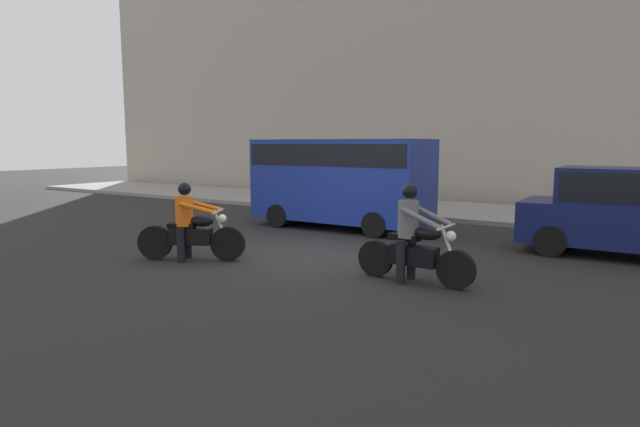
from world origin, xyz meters
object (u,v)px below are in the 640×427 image
(motorcycle_with_rider_gray, at_px, (413,243))
(parked_van_cobalt_blue, at_px, (341,177))
(motorcycle_with_rider_orange_stripe, at_px, (190,229))
(parked_hatchback_navy, at_px, (620,211))
(street_sign_post, at_px, (415,167))

(motorcycle_with_rider_gray, height_order, parked_van_cobalt_blue, parked_van_cobalt_blue)
(motorcycle_with_rider_orange_stripe, xyz_separation_m, parked_hatchback_navy, (7.01, 4.97, 0.30))
(motorcycle_with_rider_orange_stripe, relative_size, parked_hatchback_navy, 0.53)
(parked_van_cobalt_blue, relative_size, parked_hatchback_navy, 1.30)
(motorcycle_with_rider_gray, bearing_deg, street_sign_post, 112.75)
(motorcycle_with_rider_gray, bearing_deg, parked_hatchback_navy, 57.09)
(motorcycle_with_rider_orange_stripe, bearing_deg, motorcycle_with_rider_gray, 10.77)
(motorcycle_with_rider_gray, xyz_separation_m, parked_hatchback_navy, (2.69, 4.15, 0.27))
(motorcycle_with_rider_orange_stripe, bearing_deg, street_sign_post, 86.36)
(street_sign_post, bearing_deg, parked_hatchback_navy, -36.31)
(parked_hatchback_navy, relative_size, street_sign_post, 1.66)
(motorcycle_with_rider_gray, distance_m, street_sign_post, 9.63)
(motorcycle_with_rider_gray, height_order, street_sign_post, street_sign_post)
(motorcycle_with_rider_gray, relative_size, motorcycle_with_rider_orange_stripe, 1.06)
(motorcycle_with_rider_orange_stripe, xyz_separation_m, parked_van_cobalt_blue, (0.43, 5.06, 0.76))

